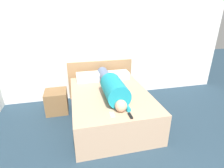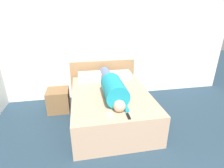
# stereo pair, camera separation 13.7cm
# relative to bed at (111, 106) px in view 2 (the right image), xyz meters

# --- Properties ---
(wall_back) EXTENTS (6.20, 0.06, 2.60)m
(wall_back) POSITION_rel_bed_xyz_m (0.18, 1.17, 1.00)
(wall_back) COLOR white
(wall_back) RESTS_ON ground_plane
(bed) EXTENTS (1.48, 1.99, 0.59)m
(bed) POSITION_rel_bed_xyz_m (0.00, 0.00, 0.00)
(bed) COLOR tan
(bed) RESTS_ON ground_plane
(headboard) EXTENTS (1.60, 0.04, 0.94)m
(headboard) POSITION_rel_bed_xyz_m (0.00, 1.10, 0.17)
(headboard) COLOR #A37A51
(headboard) RESTS_ON ground_plane
(nightstand) EXTENTS (0.46, 0.46, 0.49)m
(nightstand) POSITION_rel_bed_xyz_m (-1.07, 0.57, -0.05)
(nightstand) COLOR brown
(nightstand) RESTS_ON ground_plane
(person_lying) EXTENTS (0.39, 1.74, 0.39)m
(person_lying) POSITION_rel_bed_xyz_m (0.02, -0.05, 0.46)
(person_lying) COLOR tan
(person_lying) RESTS_ON bed
(pillow_near_headboard) EXTENTS (0.56, 0.31, 0.17)m
(pillow_near_headboard) POSITION_rel_bed_xyz_m (-0.32, 0.77, 0.38)
(pillow_near_headboard) COLOR white
(pillow_near_headboard) RESTS_ON bed
(pillow_second) EXTENTS (0.54, 0.31, 0.15)m
(pillow_second) POSITION_rel_bed_xyz_m (0.34, 0.77, 0.37)
(pillow_second) COLOR white
(pillow_second) RESTS_ON bed
(tv_remote) EXTENTS (0.04, 0.15, 0.02)m
(tv_remote) POSITION_rel_bed_xyz_m (0.12, -0.87, 0.31)
(tv_remote) COLOR black
(tv_remote) RESTS_ON bed
(cell_phone) EXTENTS (0.06, 0.13, 0.01)m
(cell_phone) POSITION_rel_bed_xyz_m (-0.14, -0.77, 0.30)
(cell_phone) COLOR #B2B7BC
(cell_phone) RESTS_ON bed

